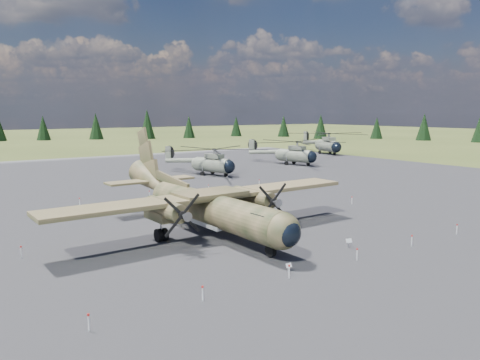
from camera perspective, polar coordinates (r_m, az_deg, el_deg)
ground at (r=41.59m, az=-2.00°, el=-5.52°), size 500.00×500.00×0.00m
apron at (r=50.10m, az=-8.20°, el=-3.21°), size 120.00×120.00×0.04m
transport_plane at (r=38.86m, az=-4.46°, el=-2.65°), size 27.03×24.59×8.93m
helicopter_near at (r=73.34m, az=-3.42°, el=2.91°), size 21.11×21.57×4.28m
helicopter_mid at (r=88.47m, az=6.73°, el=3.90°), size 21.84×22.65×4.51m
helicopter_far at (r=112.22m, az=10.65°, el=4.94°), size 24.48×25.16×5.05m
info_placard_left at (r=29.74m, az=5.94°, el=-10.43°), size 0.40×0.18×0.62m
info_placard_right at (r=35.57m, az=13.11°, el=-7.33°), size 0.49×0.29×0.72m
barrier_fence at (r=41.17m, az=-2.48°, el=-4.94°), size 33.12×29.62×0.85m
treeline at (r=38.45m, az=0.86°, el=0.59°), size 297.64×305.41×10.92m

